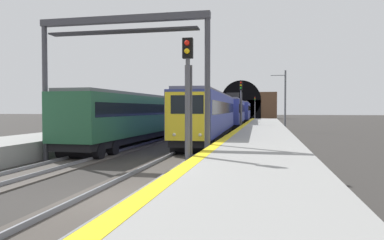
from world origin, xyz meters
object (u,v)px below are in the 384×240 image
Objects in this scene: train_adjacent_platform at (169,114)px; overhead_signal_gantry at (122,52)px; railway_signal_far at (255,106)px; train_main_approaching at (232,112)px; catenary_mast_near at (285,100)px; railway_signal_near at (188,99)px; railway_signal_mid at (241,102)px.

train_adjacent_platform is 19.05m from overhead_signal_gantry.
train_main_approaching is at bearing -2.62° from railway_signal_far.
train_adjacent_platform is at bearing -7.40° from railway_signal_far.
overhead_signal_gantry reaches higher than catenary_mast_near.
catenary_mast_near is (32.36, -5.04, 0.68)m from railway_signal_near.
catenary_mast_near is at bearing -18.63° from overhead_signal_gantry.
train_main_approaching is 11.29× the size of railway_signal_near.
railway_signal_far is (48.82, -0.00, -0.10)m from railway_signal_mid.
overhead_signal_gantry is at bearing -134.65° from railway_signal_near.
overhead_signal_gantry reaches higher than railway_signal_mid.
overhead_signal_gantry is at bearing -3.48° from railway_signal_far.
catenary_mast_near is (-4.85, -6.85, 1.47)m from train_main_approaching.
train_adjacent_platform is 6.68× the size of railway_signal_far.
train_adjacent_platform is at bearing -163.00° from railway_signal_near.
railway_signal_near reaches higher than train_adjacent_platform.
railway_signal_far reaches higher than railway_signal_near.
railway_signal_far is (39.61, -1.81, 1.09)m from train_main_approaching.
train_main_approaching is 1.59× the size of train_adjacent_platform.
railway_signal_mid is at bearing 0.00° from railway_signal_far.
railway_signal_near is 76.81m from railway_signal_far.
overhead_signal_gantry is at bearing -6.06° from train_main_approaching.
train_main_approaching is at bearing -4.52° from overhead_signal_gantry.
overhead_signal_gantry is 29.61m from catenary_mast_near.
overhead_signal_gantry is 1.22× the size of catenary_mast_near.
railway_signal_near is 0.59× the size of overhead_signal_gantry.
overhead_signal_gantry is (-72.45, 4.41, 2.25)m from railway_signal_far.
railway_signal_near is 27.99m from railway_signal_mid.
overhead_signal_gantry is at bearing 161.37° from catenary_mast_near.
catenary_mast_near is (-44.45, -5.04, 0.38)m from railway_signal_far.
train_main_approaching is 37.26m from railway_signal_near.
train_adjacent_platform is 8.75m from railway_signal_mid.
railway_signal_far is 44.74m from catenary_mast_near.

